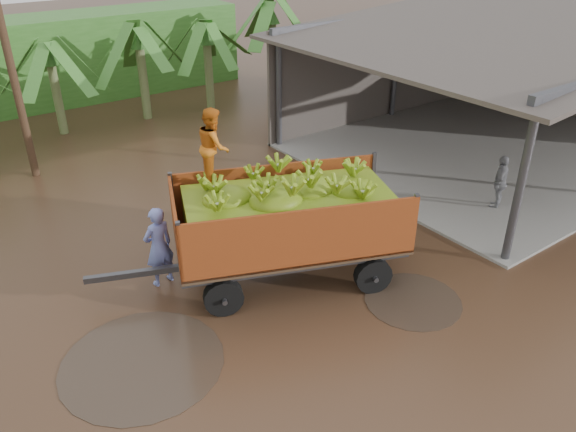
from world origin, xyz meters
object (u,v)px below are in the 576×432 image
object	(u,v)px
banana_trailer	(287,218)
utility_pole	(9,58)
man_blue	(159,246)
man_grey	(500,182)

from	to	relation	value
banana_trailer	utility_pole	world-z (taller)	utility_pole
man_blue	man_grey	bearing A→B (deg)	159.05
banana_trailer	utility_pole	xyz separation A→B (m)	(-3.16, 9.33, 2.20)
banana_trailer	man_grey	distance (m)	6.86
banana_trailer	man_blue	world-z (taller)	banana_trailer
utility_pole	man_blue	bearing A→B (deg)	-84.80
man_grey	man_blue	bearing A→B (deg)	-36.95
banana_trailer	man_grey	world-z (taller)	banana_trailer
man_blue	utility_pole	size ratio (longest dim) A/B	0.26
banana_trailer	utility_pole	distance (m)	10.10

